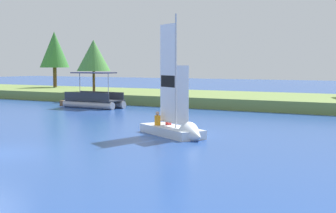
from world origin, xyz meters
The scene contains 6 objects.
shore_bank centered at (0.00, 28.01, 0.44)m, with size 80.00×11.17×0.89m, color olive.
shoreline_tree_left centered at (-25.61, 30.71, 5.32)m, with size 3.46×3.46×6.57m.
shoreline_tree_midleft centered at (-15.43, 25.43, 4.46)m, with size 3.33×3.33×5.13m.
wooden_dock centered at (-13.00, 20.92, 0.23)m, with size 1.89×4.02×0.45m, color brown.
sailboat centered at (4.14, 7.91, 0.44)m, with size 4.85×3.51×6.48m.
pontoon_boat centered at (-10.17, 18.95, 0.66)m, with size 5.29×2.26×2.94m.
Camera 1 is at (16.02, -13.27, 3.58)m, focal length 53.07 mm.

